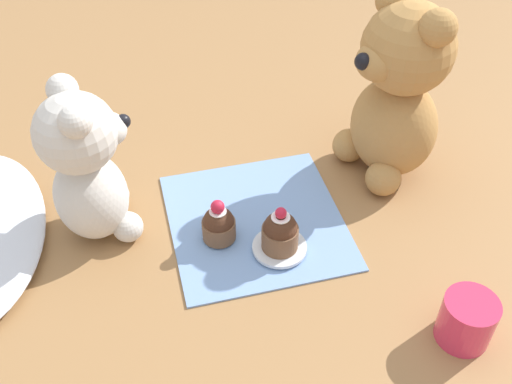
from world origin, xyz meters
TOP-DOWN VIEW (x-y plane):
  - ground_plane at (0.00, 0.00)m, footprint 4.00×4.00m
  - knitted_placemat at (0.00, 0.00)m, footprint 0.25×0.24m
  - teddy_bear_cream at (0.04, 0.21)m, footprint 0.12×0.12m
  - teddy_bear_tan at (0.07, -0.22)m, footprint 0.16×0.15m
  - cupcake_near_cream_bear at (-0.02, 0.06)m, footprint 0.04×0.04m
  - saucer_plate at (-0.06, -0.02)m, footprint 0.07×0.07m
  - cupcake_near_tan_bear at (-0.06, -0.02)m, footprint 0.05×0.05m
  - juice_glass at (-0.24, -0.18)m, footprint 0.06×0.06m

SIDE VIEW (x-z plane):
  - ground_plane at x=0.00m, z-range 0.00..0.00m
  - knitted_placemat at x=0.00m, z-range 0.00..0.01m
  - saucer_plate at x=-0.06m, z-range 0.01..0.01m
  - cupcake_near_cream_bear at x=-0.02m, z-range 0.00..0.06m
  - juice_glass at x=-0.24m, z-range 0.00..0.06m
  - cupcake_near_tan_bear at x=-0.06m, z-range 0.00..0.07m
  - teddy_bear_cream at x=0.04m, z-range 0.00..0.22m
  - teddy_bear_tan at x=0.07m, z-range 0.00..0.27m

